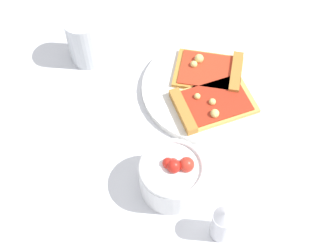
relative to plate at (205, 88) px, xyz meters
name	(u,v)px	position (x,y,z in m)	size (l,w,h in m)	color
ground_plane	(175,91)	(0.01, 0.06, -0.01)	(2.40, 2.40, 0.00)	silver
plate	(205,88)	(0.00, 0.00, 0.00)	(0.25, 0.25, 0.01)	white
pizza_slice_near	(210,104)	(-0.05, 0.01, 0.01)	(0.12, 0.15, 0.02)	#E5B256
pizza_slice_far	(213,71)	(0.03, -0.02, 0.01)	(0.14, 0.16, 0.02)	gold
salad_bowl	(172,176)	(-0.19, 0.11, 0.03)	(0.11, 0.11, 0.08)	white
soda_glass	(85,41)	(0.14, 0.21, 0.04)	(0.07, 0.07, 0.10)	silver
pepper_shaker	(222,223)	(-0.29, 0.05, 0.03)	(0.04, 0.04, 0.08)	silver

